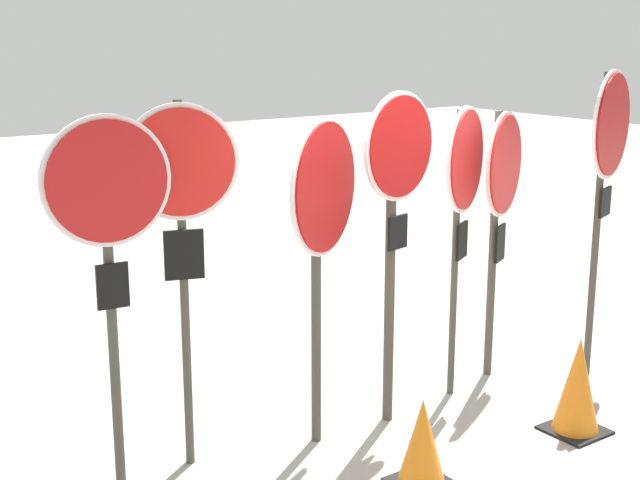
{
  "coord_description": "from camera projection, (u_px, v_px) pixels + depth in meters",
  "views": [
    {
      "loc": [
        -4.02,
        -4.84,
        2.92
      ],
      "look_at": [
        -0.58,
        0.0,
        1.5
      ],
      "focal_mm": 50.0,
      "sensor_mm": 36.0,
      "label": 1
    }
  ],
  "objects": [
    {
      "name": "stop_sign_0",
      "position": [
        109.0,
        220.0,
        5.37
      ],
      "size": [
        0.8,
        0.15,
        2.43
      ],
      "rotation": [
        0.0,
        0.0,
        -0.09
      ],
      "color": "#474238",
      "rests_on": "ground"
    },
    {
      "name": "ground_plane",
      "position": [
        382.0,
        421.0,
        6.79
      ],
      "size": [
        40.0,
        40.0,
        0.0
      ],
      "primitive_type": "plane",
      "color": "gray"
    },
    {
      "name": "traffic_cone_0",
      "position": [
        578.0,
        386.0,
        6.54
      ],
      "size": [
        0.41,
        0.41,
        0.73
      ],
      "color": "black",
      "rests_on": "ground"
    },
    {
      "name": "stop_sign_2",
      "position": [
        323.0,
        211.0,
        6.06
      ],
      "size": [
        0.85,
        0.47,
        2.35
      ],
      "rotation": [
        0.0,
        0.0,
        0.5
      ],
      "color": "#474238",
      "rests_on": "ground"
    },
    {
      "name": "stop_sign_6",
      "position": [
        609.0,
        149.0,
        7.25
      ],
      "size": [
        0.84,
        0.33,
        2.6
      ],
      "rotation": [
        0.0,
        0.0,
        0.35
      ],
      "color": "#474238",
      "rests_on": "ground"
    },
    {
      "name": "traffic_cone_1",
      "position": [
        422.0,
        443.0,
        5.79
      ],
      "size": [
        0.38,
        0.38,
        0.6
      ],
      "color": "black",
      "rests_on": "ground"
    },
    {
      "name": "stop_sign_4",
      "position": [
        464.0,
        180.0,
        6.89
      ],
      "size": [
        0.74,
        0.41,
        2.35
      ],
      "rotation": [
        0.0,
        0.0,
        0.49
      ],
      "color": "#474238",
      "rests_on": "ground"
    },
    {
      "name": "stop_sign_1",
      "position": [
        182.0,
        199.0,
        5.68
      ],
      "size": [
        0.72,
        0.27,
        2.49
      ],
      "rotation": [
        0.0,
        0.0,
        -0.33
      ],
      "color": "#474238",
      "rests_on": "ground"
    },
    {
      "name": "stop_sign_3",
      "position": [
        397.0,
        189.0,
        6.38
      ],
      "size": [
        0.77,
        0.22,
        2.5
      ],
      "rotation": [
        0.0,
        0.0,
        0.24
      ],
      "color": "#474238",
      "rests_on": "ground"
    },
    {
      "name": "stop_sign_5",
      "position": [
        502.0,
        187.0,
        7.32
      ],
      "size": [
        0.79,
        0.4,
        2.27
      ],
      "rotation": [
        0.0,
        0.0,
        0.46
      ],
      "color": "#474238",
      "rests_on": "ground"
    }
  ]
}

